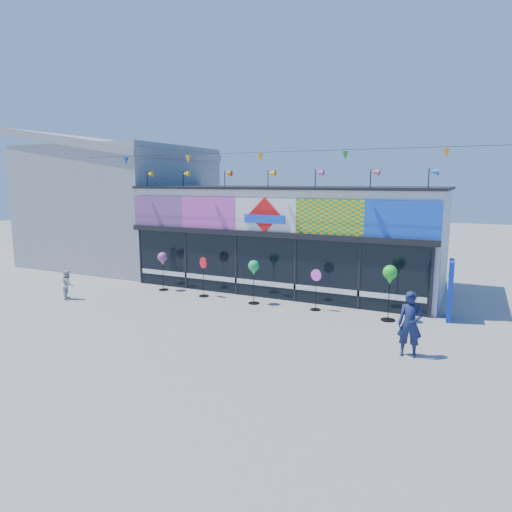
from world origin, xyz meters
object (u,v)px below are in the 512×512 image
Objects in this scene: spinner_0 at (163,260)px; spinner_3 at (316,289)px; spinner_1 at (203,276)px; child at (68,284)px; blue_sign at (450,290)px; spinner_4 at (390,276)px; adult_man at (410,324)px; spinner_2 at (254,269)px.

spinner_0 is 1.09× the size of spinner_3.
child is (-4.33, -2.47, -0.25)m from spinner_1.
child is (-12.85, -3.36, -0.40)m from blue_sign.
spinner_4 reaches higher than child.
spinner_4 reaches higher than spinner_0.
spinner_0 is 8.82m from spinner_4.
blue_sign is 2.01m from spinner_4.
spinner_3 is 9.09m from child.
spinner_1 is 6.85m from spinner_4.
spinner_1 reaches higher than spinner_3.
spinner_0 is 10.25m from adult_man.
adult_man is (5.64, -2.75, -0.43)m from spinner_2.
child is (-6.49, -2.36, -0.71)m from spinner_2.
blue_sign is 1.73× the size of child.
spinner_1 is 1.38× the size of child.
spinner_0 is at bearing -79.55° from child.
spinner_4 reaches higher than spinner_2.
child is (-2.34, -2.63, -0.68)m from spinner_0.
spinner_3 is at bearing 4.19° from spinner_2.
spinner_1 reaches higher than child.
spinner_4 is (8.81, -0.25, 0.18)m from spinner_0.
child is at bearing -167.94° from spinner_4.
child is (-12.13, 0.40, -0.28)m from adult_man.
adult_man is (0.98, -2.78, -0.59)m from spinner_4.
blue_sign reaches higher than spinner_2.
spinner_2 reaches higher than spinner_0.
blue_sign is 1.15× the size of adult_man.
spinner_1 is at bearing 177.00° from spinner_2.
spinner_0 is at bearing -178.87° from blue_sign.
spinner_4 is at bearing -0.74° from spinner_1.
blue_sign is 1.20× the size of spinner_2.
adult_man reaches higher than child.
spinner_2 is 2.30m from spinner_3.
spinner_4 reaches higher than adult_man.
child is at bearing 173.91° from adult_man.
blue_sign is at bearing 74.93° from adult_man.
blue_sign is 4.20m from spinner_3.
spinner_0 is 0.98× the size of spinner_2.
adult_man reaches higher than spinner_1.
adult_man reaches higher than spinner_2.
spinner_0 reaches higher than spinner_3.
spinner_0 is 0.87× the size of spinner_4.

